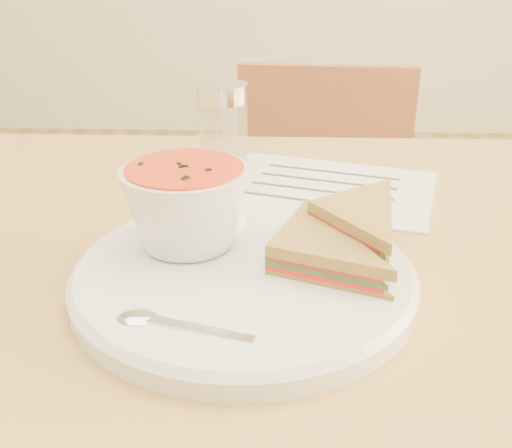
# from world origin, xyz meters

# --- Properties ---
(chair_far) EXTENTS (0.39, 0.39, 0.82)m
(chair_far) POSITION_xyz_m (0.12, 0.47, 0.41)
(chair_far) COLOR brown
(chair_far) RESTS_ON floor
(plate) EXTENTS (0.35, 0.35, 0.02)m
(plate) POSITION_xyz_m (0.01, -0.10, 0.76)
(plate) COLOR white
(plate) RESTS_ON dining_table
(soup_bowl) EXTENTS (0.14, 0.14, 0.08)m
(soup_bowl) POSITION_xyz_m (-0.05, -0.07, 0.81)
(soup_bowl) COLOR white
(soup_bowl) RESTS_ON plate
(sandwich_half_a) EXTENTS (0.14, 0.14, 0.03)m
(sandwich_half_a) POSITION_xyz_m (0.03, -0.12, 0.78)
(sandwich_half_a) COLOR #A5813A
(sandwich_half_a) RESTS_ON plate
(sandwich_half_b) EXTENTS (0.15, 0.15, 0.03)m
(sandwich_half_b) POSITION_xyz_m (0.06, -0.06, 0.79)
(sandwich_half_b) COLOR #A5813A
(sandwich_half_b) RESTS_ON plate
(spoon) EXTENTS (0.16, 0.07, 0.01)m
(spoon) POSITION_xyz_m (-0.02, -0.20, 0.77)
(spoon) COLOR silver
(spoon) RESTS_ON plate
(paper_menu) EXTENTS (0.31, 0.26, 0.00)m
(paper_menu) POSITION_xyz_m (0.09, 0.13, 0.75)
(paper_menu) COLOR white
(paper_menu) RESTS_ON dining_table
(condiment_shaker) EXTENTS (0.07, 0.07, 0.12)m
(condiment_shaker) POSITION_xyz_m (-0.04, 0.18, 0.81)
(condiment_shaker) COLOR silver
(condiment_shaker) RESTS_ON dining_table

